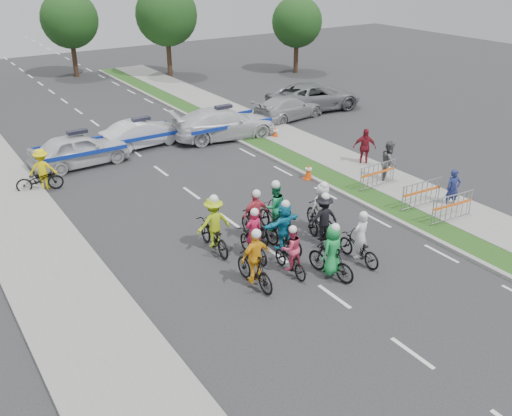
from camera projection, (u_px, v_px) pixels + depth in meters
ground at (334, 297)px, 16.53m from camera, size 90.00×90.00×0.00m
curb_right at (351, 197)px, 22.83m from camera, size 0.20×60.00×0.12m
grass_strip at (364, 194)px, 23.18m from camera, size 1.20×60.00×0.11m
sidewalk_right at (396, 184)px, 24.06m from camera, size 2.40×60.00×0.13m
sidewalk_left at (59, 283)px, 17.08m from camera, size 3.00×60.00×0.13m
rider_0 at (359, 245)px, 18.10m from camera, size 0.65×1.80×1.82m
rider_1 at (332, 256)px, 17.22m from camera, size 0.86×1.83×1.86m
rider_2 at (291, 255)px, 17.45m from camera, size 0.72×1.67×1.68m
rider_3 at (255, 264)px, 16.74m from camera, size 0.98×1.85×1.94m
rider_4 at (322, 224)px, 19.14m from camera, size 1.16×1.98×1.92m
rider_5 at (284, 230)px, 18.64m from camera, size 1.55×1.85×1.89m
rider_6 at (253, 241)px, 18.33m from camera, size 0.75×1.82×1.81m
rider_7 at (321, 213)px, 19.89m from camera, size 0.89×1.93×1.97m
rider_8 at (274, 214)px, 19.80m from camera, size 0.91×2.06×2.06m
rider_9 at (255, 221)px, 19.38m from camera, size 0.98×1.84×1.92m
rider_10 at (214, 229)px, 18.69m from camera, size 1.18×2.05×2.06m
police_car_0 at (79, 150)px, 26.00m from camera, size 4.55×2.02×1.52m
police_car_1 at (142, 134)px, 28.48m from camera, size 4.20×1.81×1.34m
police_car_2 at (224, 123)px, 29.67m from camera, size 5.79×3.11×1.60m
civilian_sedan at (288, 108)px, 32.98m from camera, size 4.81×2.59×1.32m
civilian_suv at (314, 97)px, 34.78m from camera, size 6.13×3.39×1.63m
spectator_0 at (453, 189)px, 21.84m from camera, size 0.66×0.56×1.53m
spectator_1 at (389, 162)px, 24.11m from camera, size 1.12×1.09×1.81m
spectator_2 at (364, 147)px, 25.87m from camera, size 1.11×0.94×1.78m
marshal_hiviz at (43, 169)px, 23.47m from camera, size 1.28×1.03×1.73m
barrier_0 at (452, 209)px, 20.68m from camera, size 2.03×0.65×1.12m
barrier_1 at (421, 195)px, 21.78m from camera, size 2.02×0.61×1.12m
barrier_2 at (377, 176)px, 23.58m from camera, size 2.01×0.56×1.12m
cone_0 at (308, 171)px, 24.67m from camera, size 0.40×0.40×0.70m
cone_1 at (275, 133)px, 29.73m from camera, size 0.40×0.40×0.70m
parked_bike at (39, 180)px, 23.40m from camera, size 1.96×1.01×0.98m
tree_1 at (166, 15)px, 41.85m from camera, size 4.55×4.55×6.82m
tree_2 at (297, 22)px, 43.57m from camera, size 3.85×3.85×5.77m
tree_4 at (69, 20)px, 42.06m from camera, size 4.20×4.20×6.30m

